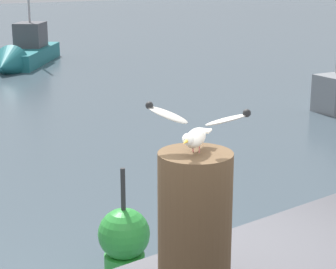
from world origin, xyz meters
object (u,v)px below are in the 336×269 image
Objects in this scene: mooring_post at (195,224)px; boat_teal at (23,54)px; seagull at (196,130)px; channel_buoy at (124,243)px.

boat_teal is (6.93, 18.04, -1.48)m from mooring_post.
seagull is 3.48m from channel_buoy.
boat_teal is at bearing 68.99° from mooring_post.
mooring_post reaches higher than channel_buoy.
seagull reaches higher than channel_buoy.
seagull is at bearing -111.01° from boat_teal.
channel_buoy is (-5.74, -15.45, 0.04)m from boat_teal.
boat_teal reaches higher than channel_buoy.
channel_buoy is (1.18, 2.59, -1.44)m from mooring_post.
channel_buoy is at bearing 65.39° from seagull.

